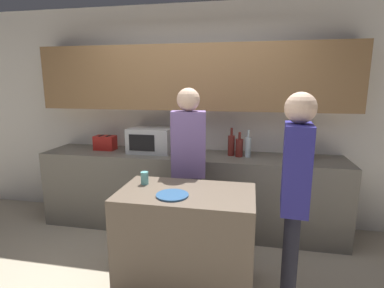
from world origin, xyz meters
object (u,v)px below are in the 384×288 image
Objects in this scene: person_left at (188,157)px; potted_plant at (307,142)px; bottle_0 at (231,145)px; plate_on_island at (172,195)px; bottle_1 at (239,147)px; bottle_2 at (248,147)px; microwave at (151,140)px; toaster at (105,143)px; person_center at (295,186)px; cup_0 at (145,178)px.

potted_plant is at bearing -164.74° from person_left.
plate_on_island is at bearing -106.18° from bottle_0.
bottle_1 is at bearing -177.25° from potted_plant.
potted_plant is 0.75m from bottle_1.
potted_plant reaches higher than bottle_1.
bottle_2 is 1.22× the size of plate_on_island.
potted_plant reaches higher than microwave.
person_left is at bearing -154.76° from potted_plant.
person_center is at bearing -29.80° from toaster.
cup_0 is at bearing -74.27° from microwave.
bottle_2 reaches higher than microwave.
bottle_0 reaches higher than bottle_1.
cup_0 is (-0.78, -1.02, -0.09)m from bottle_1.
potted_plant is at bearing 2.75° from bottle_1.
potted_plant is 0.84m from bottle_0.
microwave is 1.08m from bottle_1.
microwave is at bearing 178.40° from bottle_2.
cup_0 is (-1.53, -1.06, -0.18)m from potted_plant.
person_center is at bearing 3.32° from plate_on_island.
toaster is at bearing 178.90° from bottle_2.
plate_on_island is 0.72m from person_left.
bottle_1 is (1.08, -0.03, -0.04)m from microwave.
potted_plant is 1.25× the size of bottle_2.
plate_on_island is (0.61, -1.29, -0.18)m from microwave.
potted_plant is 1.27m from person_center.
microwave is 1.18m from bottle_2.
plate_on_island is (1.23, -1.29, -0.12)m from toaster.
bottle_0 is (-0.84, 0.00, -0.07)m from potted_plant.
plate_on_island is 0.39m from cup_0.
cup_0 is at bearing -130.69° from bottle_2.
bottle_2 reaches higher than bottle_1.
toaster reaches higher than plate_on_island.
person_left is at bearing -44.30° from microwave.
microwave is at bearing -54.28° from person_left.
bottle_0 is 1.35m from person_center.
bottle_1 is at bearing -141.69° from person_left.
bottle_1 is at bearing -179.17° from bottle_2.
bottle_0 is 0.20m from bottle_2.
cup_0 is at bearing 143.82° from plate_on_island.
toaster is at bearing -179.92° from bottle_0.
microwave is 2.00× the size of plate_on_island.
bottle_1 is at bearing -22.08° from bottle_0.
person_center is (-0.29, -1.23, -0.10)m from potted_plant.
bottle_2 is 0.18× the size of person_left.
person_left is (-0.02, 0.71, 0.14)m from plate_on_island.
microwave is at bearing 178.18° from bottle_1.
toaster is 0.82× the size of bottle_2.
potted_plant is 1.37× the size of bottle_1.
potted_plant is at bearing 34.72° from cup_0.
person_left reaches higher than toaster.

